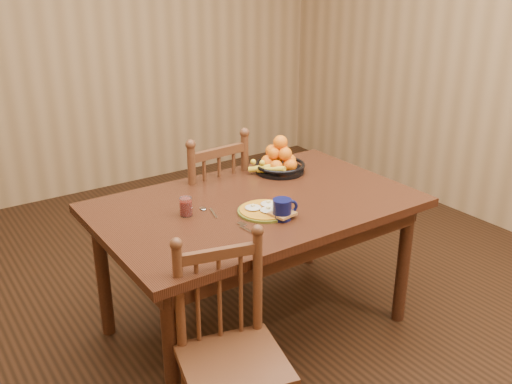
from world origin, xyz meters
TOP-DOWN VIEW (x-y plane):
  - room at (0.00, 0.00)m, footprint 4.52×5.02m
  - dining_table at (0.00, 0.00)m, footprint 1.60×1.00m
  - chair_far at (0.02, 0.56)m, footprint 0.47×0.45m
  - chair_near at (-0.54, -0.61)m, footprint 0.48×0.47m
  - breakfast_plate at (-0.04, -0.14)m, footprint 0.26×0.30m
  - fork at (-0.22, -0.25)m, footprint 0.04×0.18m
  - spoon at (-0.27, 0.04)m, footprint 0.05×0.16m
  - coffee_mug at (-0.02, -0.25)m, footprint 0.13×0.09m
  - juice_glass at (-0.37, 0.05)m, footprint 0.06×0.06m
  - fruit_bowl at (0.35, 0.28)m, footprint 0.32×0.29m

SIDE VIEW (x-z plane):
  - chair_near at x=-0.54m, z-range -0.01..0.88m
  - chair_far at x=0.02m, z-range -0.01..0.96m
  - dining_table at x=0.00m, z-range 0.29..1.04m
  - fork at x=-0.22m, z-range 0.75..0.76m
  - spoon at x=-0.27m, z-range 0.75..0.76m
  - breakfast_plate at x=-0.04m, z-range 0.74..0.78m
  - juice_glass at x=-0.37m, z-range 0.75..0.84m
  - coffee_mug at x=-0.02m, z-range 0.75..0.85m
  - fruit_bowl at x=0.35m, z-range 0.70..0.93m
  - room at x=0.00m, z-range -0.01..2.71m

